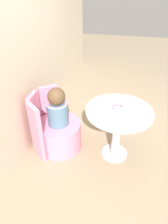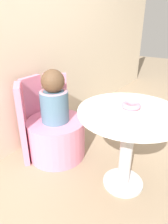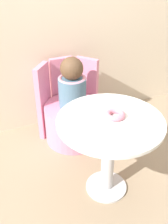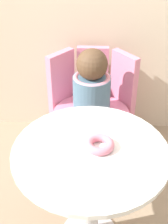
% 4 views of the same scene
% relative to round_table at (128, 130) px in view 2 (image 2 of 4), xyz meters
% --- Properties ---
extents(ground_plane, '(12.00, 12.00, 0.00)m').
position_rel_round_table_xyz_m(ground_plane, '(0.09, -0.02, -0.50)').
color(ground_plane, gray).
extents(back_wall, '(6.00, 0.06, 2.40)m').
position_rel_round_table_xyz_m(back_wall, '(0.09, 1.11, 0.70)').
color(back_wall, beige).
rests_on(back_wall, ground_plane).
extents(round_table, '(0.73, 0.73, 0.66)m').
position_rel_round_table_xyz_m(round_table, '(0.00, 0.00, 0.00)').
color(round_table, silver).
rests_on(round_table, ground_plane).
extents(tub_chair, '(0.54, 0.54, 0.37)m').
position_rel_round_table_xyz_m(tub_chair, '(-0.01, 0.70, -0.31)').
color(tub_chair, pink).
rests_on(tub_chair, ground_plane).
extents(booth_backrest, '(0.64, 0.23, 0.74)m').
position_rel_round_table_xyz_m(booth_backrest, '(-0.01, 0.93, -0.13)').
color(booth_backrest, pink).
rests_on(booth_backrest, ground_plane).
extents(child_figure, '(0.25, 0.25, 0.47)m').
position_rel_round_table_xyz_m(child_figure, '(-0.01, 0.70, 0.09)').
color(child_figure, slate).
rests_on(child_figure, tub_chair).
extents(donut, '(0.14, 0.14, 0.04)m').
position_rel_round_table_xyz_m(donut, '(0.04, 0.02, 0.17)').
color(donut, pink).
rests_on(donut, round_table).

